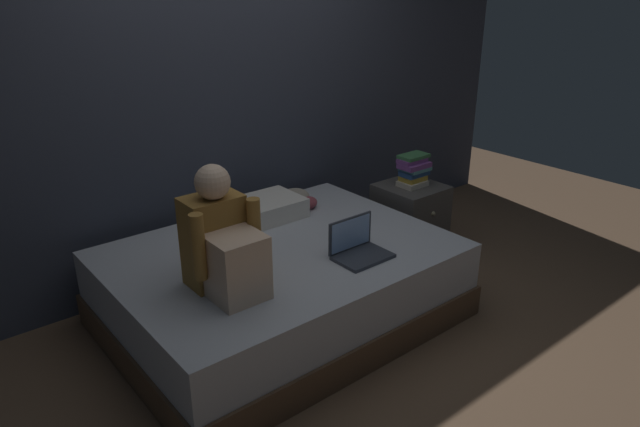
{
  "coord_description": "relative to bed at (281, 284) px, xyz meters",
  "views": [
    {
      "loc": [
        -1.98,
        -2.25,
        1.98
      ],
      "look_at": [
        -0.06,
        0.1,
        0.74
      ],
      "focal_mm": 32.28,
      "sensor_mm": 36.0,
      "label": 1
    }
  ],
  "objects": [
    {
      "name": "book_stack",
      "position": [
        1.31,
        0.13,
        0.43
      ],
      "size": [
        0.24,
        0.17,
        0.23
      ],
      "color": "beige",
      "rests_on": "nightstand"
    },
    {
      "name": "nightstand",
      "position": [
        1.3,
        0.14,
        0.04
      ],
      "size": [
        0.44,
        0.46,
        0.55
      ],
      "color": "#474442",
      "rests_on": "ground_plane"
    },
    {
      "name": "person_sitting",
      "position": [
        -0.49,
        -0.2,
        0.5
      ],
      "size": [
        0.39,
        0.44,
        0.66
      ],
      "color": "olive",
      "rests_on": "bed"
    },
    {
      "name": "wall_back",
      "position": [
        0.2,
        0.9,
        1.11
      ],
      "size": [
        5.6,
        0.1,
        2.7
      ],
      "primitive_type": "cube",
      "color": "#383D4C",
      "rests_on": "ground_plane"
    },
    {
      "name": "ground_plane",
      "position": [
        0.2,
        -0.3,
        -0.24
      ],
      "size": [
        8.0,
        8.0,
        0.0
      ],
      "primitive_type": "plane",
      "color": "brown"
    },
    {
      "name": "laptop",
      "position": [
        0.29,
        -0.37,
        0.3
      ],
      "size": [
        0.32,
        0.23,
        0.22
      ],
      "color": "#333842",
      "rests_on": "bed"
    },
    {
      "name": "bed",
      "position": [
        0.0,
        0.0,
        0.0
      ],
      "size": [
        2.0,
        1.5,
        0.49
      ],
      "color": "brown",
      "rests_on": "ground_plane"
    },
    {
      "name": "pillow",
      "position": [
        0.16,
        0.45,
        0.31
      ],
      "size": [
        0.56,
        0.36,
        0.13
      ],
      "primitive_type": "cube",
      "color": "silver",
      "rests_on": "bed"
    },
    {
      "name": "clothes_pile",
      "position": [
        0.47,
        0.47,
        0.3
      ],
      "size": [
        0.3,
        0.25,
        0.13
      ],
      "color": "#4C6B56",
      "rests_on": "bed"
    }
  ]
}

